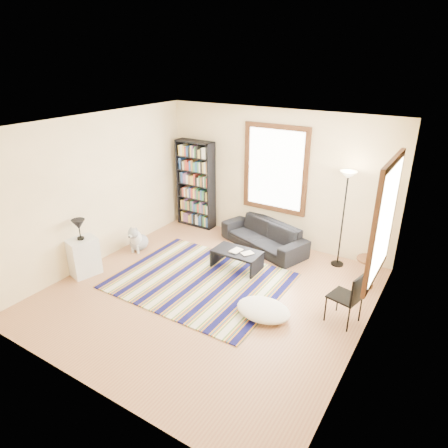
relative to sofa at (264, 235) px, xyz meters
The scene contains 21 objects.
floor 2.08m from the sofa, 90.14° to the right, with size 5.00×5.00×0.10m, color #A3754A.
ceiling 3.29m from the sofa, 90.14° to the right, with size 5.00×5.00×0.10m, color white.
wall_back 1.23m from the sofa, 90.57° to the left, with size 5.00×0.10×2.80m, color #FEE3AB.
wall_front 4.73m from the sofa, 90.06° to the right, with size 5.00×0.10×2.80m, color #FEE3AB.
wall_left 3.46m from the sofa, 141.26° to the right, with size 0.10×5.00×2.80m, color #FEE3AB.
wall_right 3.46m from the sofa, 38.85° to the right, with size 0.10×5.00×2.80m, color #FEE3AB.
window_back 1.39m from the sofa, 90.67° to the left, with size 1.20×0.06×1.60m, color white.
window_right 3.06m from the sofa, 26.89° to the right, with size 0.06×1.20×1.60m, color white.
rug 1.86m from the sofa, 101.14° to the right, with size 2.92×2.33×0.02m, color #0B0B3B.
sofa is the anchor object (origin of this frame).
bookshelf 2.05m from the sofa, behind, with size 0.90×0.30×2.00m, color black.
coffee_table 1.05m from the sofa, 91.79° to the right, with size 0.90×0.50×0.36m, color black.
book_a 1.06m from the sofa, 97.23° to the right, with size 0.18×0.24×0.02m, color beige.
book_b 1.01m from the sofa, 83.29° to the right, with size 0.16×0.22×0.02m, color beige.
floor_cushion 2.39m from the sofa, 63.20° to the right, with size 0.87×0.65×0.22m, color silver.
floor_lamp 1.68m from the sofa, ahead, with size 0.30×0.30×1.86m, color black, non-canonical shape.
side_table 2.23m from the sofa, 10.32° to the right, with size 0.40×0.40×0.54m, color #422710.
folding_chair 2.68m from the sofa, 36.83° to the right, with size 0.42×0.40×0.86m, color black.
white_cabinet 3.56m from the sofa, 130.42° to the right, with size 0.38×0.50×0.70m, color silver.
table_lamp 3.61m from the sofa, 130.42° to the right, with size 0.24×0.24×0.38m, color black, non-canonical shape.
dog 2.59m from the sofa, 146.07° to the right, with size 0.39×0.55×0.55m, color #ABABAB, non-canonical shape.
Camera 1 is at (3.29, -4.77, 3.76)m, focal length 32.00 mm.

